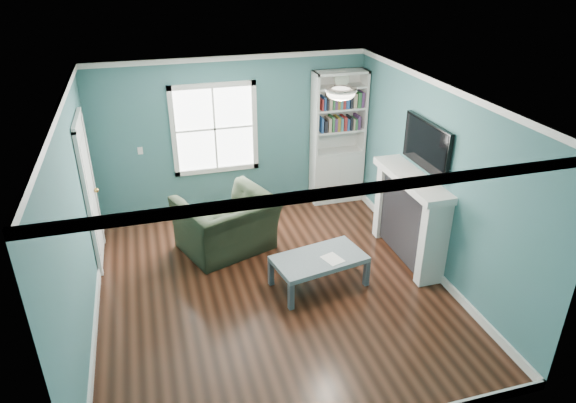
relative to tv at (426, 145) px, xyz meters
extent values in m
plane|color=black|center=(-2.20, -0.20, -1.72)|extent=(5.00, 5.00, 0.00)
plane|color=#3F6F77|center=(-2.20, 2.30, -0.43)|extent=(4.50, 0.00, 4.50)
plane|color=#3F6F77|center=(-2.20, -2.70, -0.43)|extent=(4.50, 0.00, 4.50)
plane|color=#3F6F77|center=(-4.45, -0.20, -0.43)|extent=(0.00, 5.00, 5.00)
plane|color=#3F6F77|center=(0.05, -0.20, -0.43)|extent=(0.00, 5.00, 5.00)
plane|color=white|center=(-2.20, -0.20, 0.88)|extent=(5.00, 5.00, 0.00)
cube|color=white|center=(-2.20, 2.28, -1.66)|extent=(4.50, 0.03, 0.12)
cube|color=white|center=(-4.44, -0.20, -1.66)|extent=(0.03, 5.00, 0.12)
cube|color=white|center=(0.03, -0.20, -1.66)|extent=(0.03, 5.00, 0.12)
cube|color=white|center=(-2.20, 2.28, 0.84)|extent=(4.50, 0.04, 0.08)
cube|color=white|center=(-2.20, -2.68, 0.84)|extent=(4.50, 0.04, 0.08)
cube|color=white|center=(-4.43, -0.20, 0.84)|extent=(0.04, 5.00, 0.08)
cube|color=white|center=(0.03, -0.20, 0.84)|extent=(0.04, 5.00, 0.08)
cube|color=white|center=(-2.50, 2.29, -0.27)|extent=(1.24, 0.01, 1.34)
cube|color=white|center=(-3.16, 2.28, -0.27)|extent=(0.08, 0.06, 1.50)
cube|color=white|center=(-1.84, 2.28, -0.27)|extent=(0.08, 0.06, 1.50)
cube|color=white|center=(-2.50, 2.28, -0.98)|extent=(1.40, 0.06, 0.08)
cube|color=white|center=(-2.50, 2.28, 0.44)|extent=(1.40, 0.06, 0.08)
cube|color=white|center=(-2.50, 2.28, -0.27)|extent=(1.24, 0.03, 0.03)
cube|color=white|center=(-2.50, 2.28, -0.27)|extent=(0.03, 0.03, 1.34)
cube|color=silver|center=(-0.43, 2.10, -1.27)|extent=(0.90, 0.35, 0.90)
cube|color=silver|center=(-0.86, 2.10, -0.12)|extent=(0.04, 0.35, 1.40)
cube|color=silver|center=(0.00, 2.10, -0.12)|extent=(0.04, 0.35, 1.40)
cube|color=silver|center=(-0.43, 2.26, -0.12)|extent=(0.90, 0.02, 1.40)
cube|color=silver|center=(-0.43, 2.10, 0.55)|extent=(0.90, 0.35, 0.04)
cube|color=silver|center=(-0.43, 2.10, -0.80)|extent=(0.84, 0.33, 0.03)
cube|color=silver|center=(-0.43, 2.10, -0.42)|extent=(0.84, 0.33, 0.03)
cube|color=silver|center=(-0.43, 2.10, -0.04)|extent=(0.84, 0.33, 0.03)
cube|color=silver|center=(-0.43, 2.10, 0.32)|extent=(0.84, 0.33, 0.03)
cube|color=#264C8C|center=(-0.43, 2.08, -0.30)|extent=(0.70, 0.25, 0.22)
cube|color=black|center=(-0.43, 2.08, 0.08)|extent=(0.70, 0.25, 0.22)
cylinder|color=beige|center=(-0.43, 2.05, 0.46)|extent=(0.26, 0.06, 0.26)
cube|color=black|center=(-0.11, 0.00, -1.12)|extent=(0.30, 1.20, 1.10)
cube|color=black|center=(-0.13, 0.00, -1.32)|extent=(0.22, 0.65, 0.70)
cube|color=silver|center=(-0.13, -0.67, -1.12)|extent=(0.36, 0.16, 1.20)
cube|color=silver|center=(-0.13, 0.67, -1.12)|extent=(0.36, 0.16, 1.20)
cube|color=silver|center=(-0.15, 0.00, -0.47)|extent=(0.44, 1.58, 0.10)
cube|color=black|center=(0.00, 0.00, 0.00)|extent=(0.06, 1.10, 0.65)
cube|color=silver|center=(-4.43, 1.20, -0.70)|extent=(0.04, 0.80, 2.05)
cube|color=white|center=(-4.42, 0.75, -0.70)|extent=(0.05, 0.08, 2.13)
cube|color=white|center=(-4.42, 1.65, -0.70)|extent=(0.05, 0.08, 2.13)
cube|color=white|center=(-4.42, 1.20, 0.36)|extent=(0.05, 0.98, 0.08)
sphere|color=#BF8C3F|center=(-4.37, 1.50, -0.77)|extent=(0.07, 0.07, 0.07)
ellipsoid|color=white|center=(-1.30, -0.10, 0.82)|extent=(0.34, 0.34, 0.15)
cylinder|color=white|center=(-1.30, -0.10, 0.86)|extent=(0.38, 0.38, 0.03)
cube|color=white|center=(-3.70, 2.28, -0.52)|extent=(0.08, 0.01, 0.12)
imported|color=black|center=(-2.59, 0.93, -1.16)|extent=(1.51, 1.24, 1.13)
cube|color=#464C54|center=(-2.09, -0.71, -1.54)|extent=(0.08, 0.08, 0.37)
cube|color=#464C54|center=(-0.97, -0.50, -1.54)|extent=(0.08, 0.08, 0.37)
cube|color=#464C54|center=(-2.20, -0.13, -1.54)|extent=(0.08, 0.08, 0.37)
cube|color=#464C54|center=(-1.08, 0.08, -1.54)|extent=(0.08, 0.08, 0.37)
cube|color=slate|center=(-1.58, -0.31, -1.32)|extent=(1.30, 0.87, 0.07)
cube|color=white|center=(-1.43, -0.41, -1.29)|extent=(0.29, 0.33, 0.00)
camera|label=1|loc=(-3.56, -5.69, 2.37)|focal=32.00mm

